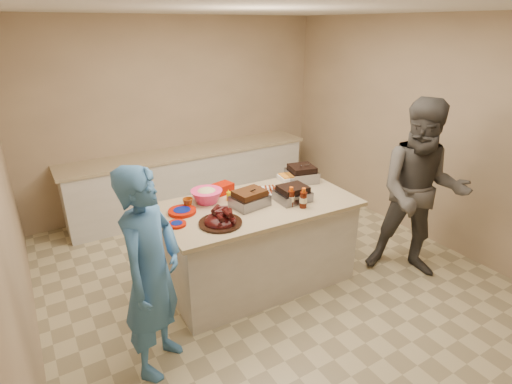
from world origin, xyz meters
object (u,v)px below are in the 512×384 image
island (258,280)px  plastic_cup (188,207)px  roasting_pan (301,181)px  mustard_bottle (229,200)px  bbq_bottle_b (303,208)px  guest_gray (407,270)px  guest_blue (162,361)px  bbq_bottle_a (291,206)px  rib_platter (220,224)px  coleslaw_bowl (207,202)px

island → plastic_cup: bearing=159.6°
roasting_pan → mustard_bottle: roasting_pan is taller
bbq_bottle_b → guest_gray: bearing=-17.9°
plastic_cup → guest_blue: plastic_cup is taller
bbq_bottle_a → guest_gray: (1.31, -0.49, -0.93)m
roasting_pan → bbq_bottle_a: bbq_bottle_a is taller
rib_platter → mustard_bottle: bearing=54.2°
guest_blue → mustard_bottle: bearing=-7.5°
island → rib_platter: 1.09m
island → bbq_bottle_a: bbq_bottle_a is taller
plastic_cup → bbq_bottle_b: bearing=-31.6°
roasting_pan → mustard_bottle: size_ratio=2.57×
island → plastic_cup: 1.16m
coleslaw_bowl → guest_gray: 2.40m
bbq_bottle_a → mustard_bottle: size_ratio=1.65×
bbq_bottle_b → plastic_cup: 1.12m
island → roasting_pan: 1.21m
roasting_pan → bbq_bottle_a: size_ratio=1.55×
island → guest_blue: 1.39m
guest_gray → rib_platter: bearing=-147.9°
coleslaw_bowl → bbq_bottle_b: size_ratio=1.55×
island → bbq_bottle_a: (0.23, -0.23, 0.93)m
bbq_bottle_a → guest_gray: size_ratio=0.10×
bbq_bottle_a → mustard_bottle: bearing=136.5°
coleslaw_bowl → mustard_bottle: 0.22m
guest_blue → roasting_pan: bearing=-21.4°
rib_platter → plastic_cup: (-0.11, 0.48, -0.00)m
coleslaw_bowl → plastic_cup: size_ratio=3.17×
rib_platter → bbq_bottle_a: (0.76, -0.02, -0.00)m
coleslaw_bowl → guest_gray: bearing=-26.9°
bbq_bottle_a → bbq_bottle_b: bbq_bottle_b is taller
roasting_pan → mustard_bottle: (-0.96, -0.06, 0.00)m
roasting_pan → bbq_bottle_a: 0.70m
island → mustard_bottle: bearing=139.7°
roasting_pan → coleslaw_bowl: size_ratio=0.98×
island → plastic_cup: plastic_cup is taller
island → bbq_bottle_a: 0.98m
plastic_cup → guest_blue: 1.39m
roasting_pan → plastic_cup: roasting_pan is taller
mustard_bottle → plastic_cup: 0.42m
bbq_bottle_a → mustard_bottle: (-0.46, 0.44, 0.00)m
island → guest_blue: size_ratio=1.14×
coleslaw_bowl → roasting_pan: bearing=-1.1°
mustard_bottle → guest_blue: (-1.05, -0.76, -0.93)m
coleslaw_bowl → bbq_bottle_a: size_ratio=1.58×
mustard_bottle → roasting_pan: bearing=3.3°
rib_platter → guest_gray: 2.32m
guest_gray → coleslaw_bowl: bearing=-161.1°
mustard_bottle → plastic_cup: mustard_bottle is taller
coleslaw_bowl → guest_gray: size_ratio=0.16×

